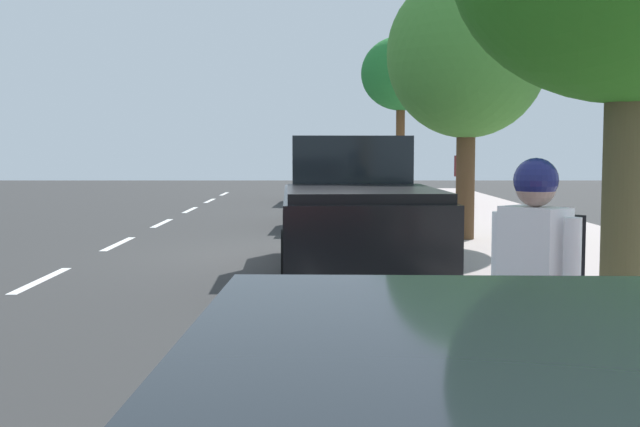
% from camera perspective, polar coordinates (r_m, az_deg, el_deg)
% --- Properties ---
extents(ground, '(64.63, 64.63, 0.00)m').
position_cam_1_polar(ground, '(13.30, -2.25, -3.09)').
color(ground, '#2E2E2E').
extents(sidewalk, '(4.27, 40.39, 0.15)m').
position_cam_1_polar(sidewalk, '(13.79, 15.89, -2.67)').
color(sidewalk, '#AE9D99').
rests_on(sidewalk, ground).
extents(curb_edge, '(0.16, 40.39, 0.15)m').
position_cam_1_polar(curb_edge, '(13.36, 6.71, -2.75)').
color(curb_edge, gray).
rests_on(curb_edge, ground).
extents(lane_stripe_centre, '(0.14, 40.00, 0.01)m').
position_cam_1_polar(lane_stripe_centre, '(13.61, -15.90, -3.06)').
color(lane_stripe_centre, white).
rests_on(lane_stripe_centre, ground).
extents(lane_stripe_bike_edge, '(0.12, 40.39, 0.01)m').
position_cam_1_polar(lane_stripe_bike_edge, '(13.28, 0.38, -3.07)').
color(lane_stripe_bike_edge, white).
rests_on(lane_stripe_bike_edge, ground).
extents(parked_pickup_black_second, '(2.18, 5.37, 1.95)m').
position_cam_1_polar(parked_pickup_black_second, '(11.56, 2.46, 0.25)').
color(parked_pickup_black_second, black).
rests_on(parked_pickup_black_second, ground).
extents(parked_sedan_grey_mid, '(1.94, 4.45, 1.52)m').
position_cam_1_polar(parked_sedan_grey_mid, '(18.93, 1.56, 1.47)').
color(parked_sedan_grey_mid, slate).
rests_on(parked_sedan_grey_mid, ground).
extents(parked_suv_white_far, '(2.12, 4.78, 1.99)m').
position_cam_1_polar(parked_suv_white_far, '(27.61, 0.99, 3.01)').
color(parked_suv_white_far, white).
rests_on(parked_suv_white_far, ground).
extents(bicycle_at_curb, '(1.19, 1.38, 0.79)m').
position_cam_1_polar(bicycle_at_curb, '(5.52, 11.44, -9.95)').
color(bicycle_at_curb, black).
rests_on(bicycle_at_curb, ground).
extents(cyclist_with_backpack, '(0.53, 0.55, 1.71)m').
position_cam_1_polar(cyclist_with_backpack, '(5.03, 15.01, -3.86)').
color(cyclist_with_backpack, '#C6B284').
rests_on(cyclist_with_backpack, ground).
extents(street_tree_far_end, '(2.83, 2.83, 4.75)m').
position_cam_1_polar(street_tree_far_end, '(14.88, 10.31, 10.78)').
color(street_tree_far_end, brown).
rests_on(street_tree_far_end, sidewalk).
extents(street_tree_corner, '(2.55, 2.55, 5.21)m').
position_cam_1_polar(street_tree_corner, '(26.67, 5.75, 9.61)').
color(street_tree_corner, brown).
rests_on(street_tree_corner, sidewalk).
extents(pedestrian_on_phone, '(0.60, 0.33, 1.71)m').
position_cam_1_polar(pedestrian_on_phone, '(23.10, 10.13, 2.88)').
color(pedestrian_on_phone, black).
rests_on(pedestrian_on_phone, sidewalk).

